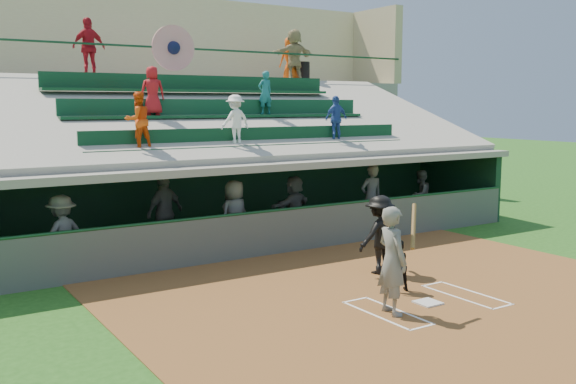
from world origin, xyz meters
TOP-DOWN VIEW (x-y plane):
  - ground at (0.00, 0.00)m, footprint 100.00×100.00m
  - dirt_slab at (0.00, 0.50)m, footprint 11.00×9.00m
  - home_plate at (0.00, 0.00)m, footprint 0.43×0.43m
  - batters_box_chalk at (0.00, 0.00)m, footprint 2.65×1.85m
  - dugout_floor at (0.00, 6.75)m, footprint 16.00×3.50m
  - concourse_slab at (0.00, 13.50)m, footprint 20.00×3.00m
  - grandstand at (-0.01, 10.51)m, footprint 20.40×10.40m
  - batter_at_plate at (-0.97, -0.07)m, footprint 0.90×0.80m
  - catcher at (0.04, 0.91)m, footprint 0.52×0.41m
  - home_umpire at (0.67, 2.18)m, footprint 1.18×0.75m
  - dugout_bench at (0.13, 8.11)m, footprint 13.88×2.32m
  - dugout_player_a at (-5.27, 5.82)m, footprint 1.29×1.05m
  - dugout_player_b at (-2.52, 6.75)m, footprint 1.26×0.90m
  - dugout_player_c at (-1.01, 5.83)m, footprint 1.01×0.80m
  - dugout_player_d at (1.23, 6.48)m, footprint 1.66×1.03m
  - dugout_player_e at (3.61, 5.99)m, footprint 0.74×0.52m
  - dugout_player_f at (5.98, 6.39)m, footprint 0.92×0.80m
  - trash_bin at (6.05, 13.24)m, footprint 0.55×0.55m
  - concourse_staff_a at (-2.71, 12.27)m, footprint 1.14×0.65m
  - concourse_staff_b at (5.05, 12.62)m, footprint 0.91×0.67m
  - concourse_staff_c at (5.06, 12.37)m, footprint 1.83×0.60m

SIDE VIEW (x-z plane):
  - ground at x=0.00m, z-range 0.00..0.00m
  - dirt_slab at x=0.00m, z-range 0.00..0.02m
  - dugout_floor at x=0.00m, z-range 0.00..0.04m
  - batters_box_chalk at x=0.00m, z-range 0.02..0.03m
  - home_plate at x=0.00m, z-range 0.02..0.05m
  - dugout_bench at x=0.13m, z-range 0.04..0.46m
  - catcher at x=0.04m, z-range 0.02..1.07m
  - dugout_player_f at x=5.98m, z-range 0.04..1.66m
  - home_umpire at x=0.67m, z-range 0.02..1.76m
  - dugout_player_d at x=1.23m, z-range 0.04..1.75m
  - dugout_player_a at x=-5.27m, z-range 0.04..1.79m
  - dugout_player_c at x=-1.01m, z-range 0.04..1.84m
  - batter_at_plate at x=-0.97m, z-range 0.02..1.97m
  - dugout_player_e at x=3.61m, z-range 0.04..1.99m
  - dugout_player_b at x=-2.52m, z-range 0.04..2.02m
  - grandstand at x=-0.01m, z-range -1.64..6.16m
  - concourse_slab at x=0.00m, z-range 0.00..4.60m
  - trash_bin at x=6.05m, z-range 4.60..5.42m
  - concourse_staff_b at x=5.05m, z-range 4.60..6.30m
  - concourse_staff_a at x=-2.71m, z-range 4.60..6.43m
  - concourse_staff_c at x=5.06m, z-range 4.60..6.57m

